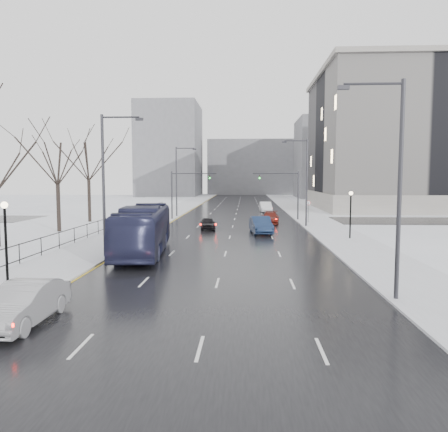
% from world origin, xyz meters
% --- Properties ---
extents(ground, '(260.00, 260.00, 0.00)m').
position_xyz_m(ground, '(0.00, 0.00, 0.00)').
color(ground, white).
rests_on(ground, ground).
extents(road, '(16.00, 150.00, 0.04)m').
position_xyz_m(road, '(0.00, 60.00, 0.02)').
color(road, black).
rests_on(road, ground).
extents(cross_road, '(130.00, 10.00, 0.04)m').
position_xyz_m(cross_road, '(0.00, 48.00, 0.02)').
color(cross_road, black).
rests_on(cross_road, ground).
extents(sidewalk_left, '(5.00, 150.00, 0.16)m').
position_xyz_m(sidewalk_left, '(-10.50, 60.00, 0.08)').
color(sidewalk_left, silver).
rests_on(sidewalk_left, ground).
extents(sidewalk_right, '(5.00, 150.00, 0.16)m').
position_xyz_m(sidewalk_right, '(10.50, 60.00, 0.08)').
color(sidewalk_right, silver).
rests_on(sidewalk_right, ground).
extents(park_strip, '(14.00, 150.00, 0.12)m').
position_xyz_m(park_strip, '(-20.00, 60.00, 0.06)').
color(park_strip, white).
rests_on(park_strip, ground).
extents(tree_park_d, '(8.75, 8.75, 12.50)m').
position_xyz_m(tree_park_d, '(-17.80, 34.00, 0.00)').
color(tree_park_d, black).
rests_on(tree_park_d, ground).
extents(tree_park_e, '(9.45, 9.45, 13.50)m').
position_xyz_m(tree_park_e, '(-18.20, 44.00, 0.00)').
color(tree_park_e, black).
rests_on(tree_park_e, ground).
extents(iron_fence, '(0.06, 70.00, 1.30)m').
position_xyz_m(iron_fence, '(-13.00, 30.00, 0.91)').
color(iron_fence, black).
rests_on(iron_fence, sidewalk_left).
extents(streetlight_r_near, '(2.95, 0.25, 10.00)m').
position_xyz_m(streetlight_r_near, '(8.17, 10.00, 5.62)').
color(streetlight_r_near, '#2D2D33').
rests_on(streetlight_r_near, ground).
extents(streetlight_r_mid, '(2.95, 0.25, 10.00)m').
position_xyz_m(streetlight_r_mid, '(8.17, 40.00, 5.62)').
color(streetlight_r_mid, '#2D2D33').
rests_on(streetlight_r_mid, ground).
extents(streetlight_l_near, '(2.95, 0.25, 10.00)m').
position_xyz_m(streetlight_l_near, '(-8.17, 20.00, 5.62)').
color(streetlight_l_near, '#2D2D33').
rests_on(streetlight_l_near, ground).
extents(streetlight_l_far, '(2.95, 0.25, 10.00)m').
position_xyz_m(streetlight_l_far, '(-8.17, 52.00, 5.62)').
color(streetlight_l_far, '#2D2D33').
rests_on(streetlight_l_far, ground).
extents(lamppost_l, '(0.36, 0.36, 4.28)m').
position_xyz_m(lamppost_l, '(-11.00, 12.00, 2.94)').
color(lamppost_l, black).
rests_on(lamppost_l, sidewalk_left).
extents(lamppost_r_mid, '(0.36, 0.36, 4.28)m').
position_xyz_m(lamppost_r_mid, '(11.00, 30.00, 2.94)').
color(lamppost_r_mid, black).
rests_on(lamppost_r_mid, sidewalk_right).
extents(mast_signal_right, '(6.10, 0.33, 6.50)m').
position_xyz_m(mast_signal_right, '(7.33, 48.00, 4.11)').
color(mast_signal_right, '#2D2D33').
rests_on(mast_signal_right, ground).
extents(mast_signal_left, '(6.10, 0.33, 6.50)m').
position_xyz_m(mast_signal_left, '(-7.33, 48.00, 4.11)').
color(mast_signal_left, '#2D2D33').
rests_on(mast_signal_left, ground).
extents(no_uturn_sign, '(0.60, 0.06, 2.70)m').
position_xyz_m(no_uturn_sign, '(9.20, 44.00, 2.30)').
color(no_uturn_sign, '#2D2D33').
rests_on(no_uturn_sign, sidewalk_right).
extents(civic_building, '(41.00, 31.00, 24.80)m').
position_xyz_m(civic_building, '(35.00, 72.00, 11.21)').
color(civic_building, gray).
rests_on(civic_building, ground).
extents(bldg_far_right, '(24.00, 20.00, 22.00)m').
position_xyz_m(bldg_far_right, '(28.00, 115.00, 11.00)').
color(bldg_far_right, slate).
rests_on(bldg_far_right, ground).
extents(bldg_far_left, '(18.00, 22.00, 28.00)m').
position_xyz_m(bldg_far_left, '(-22.00, 125.00, 14.00)').
color(bldg_far_left, slate).
rests_on(bldg_far_left, ground).
extents(bldg_far_center, '(30.00, 18.00, 18.00)m').
position_xyz_m(bldg_far_center, '(4.00, 140.00, 9.00)').
color(bldg_far_center, slate).
rests_on(bldg_far_center, ground).
extents(sedan_left_near, '(1.79, 4.91, 1.61)m').
position_xyz_m(sedan_left_near, '(-7.03, 6.06, 0.84)').
color(sedan_left_near, '#97979B').
rests_on(sedan_left_near, road).
extents(bus, '(4.26, 13.00, 3.56)m').
position_xyz_m(bus, '(-6.12, 21.93, 1.82)').
color(bus, '#232544').
rests_on(bus, road).
extents(sedan_center_near, '(2.01, 4.05, 1.33)m').
position_xyz_m(sedan_center_near, '(-2.63, 37.05, 0.70)').
color(sedan_center_near, black).
rests_on(sedan_center_near, road).
extents(sedan_right_near, '(2.41, 5.40, 1.72)m').
position_xyz_m(sedan_right_near, '(3.03, 33.89, 0.90)').
color(sedan_right_near, '#182849').
rests_on(sedan_right_near, road).
extents(sedan_right_far, '(2.56, 5.20, 1.45)m').
position_xyz_m(sedan_right_far, '(4.50, 43.47, 0.77)').
color(sedan_right_far, '#5C170F').
rests_on(sedan_right_far, road).
extents(sedan_right_distant, '(2.01, 5.19, 1.68)m').
position_xyz_m(sedan_right_distant, '(4.71, 61.03, 0.88)').
color(sedan_right_distant, white).
rests_on(sedan_right_distant, road).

